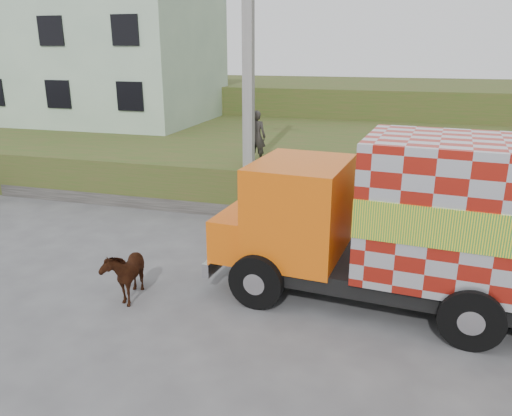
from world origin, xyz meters
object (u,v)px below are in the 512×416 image
(cargo_truck, at_px, (431,224))
(pedestrian, at_px, (256,137))
(utility_pole, at_px, (248,82))
(cow, at_px, (126,272))

(cargo_truck, bearing_deg, pedestrian, 138.08)
(utility_pole, height_order, pedestrian, utility_pole)
(cargo_truck, distance_m, pedestrian, 7.55)
(cow, distance_m, pedestrian, 7.07)
(cow, height_order, pedestrian, pedestrian)
(utility_pole, distance_m, pedestrian, 1.87)
(utility_pole, distance_m, cargo_truck, 7.45)
(cargo_truck, bearing_deg, cow, -162.86)
(utility_pole, xyz_separation_m, cargo_truck, (5.16, -4.86, -2.29))
(utility_pole, xyz_separation_m, cow, (-0.83, -6.12, -3.50))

